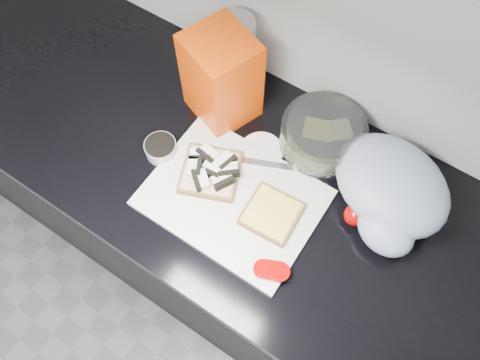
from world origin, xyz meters
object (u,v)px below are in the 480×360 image
object	(u,v)px
cutting_board	(233,198)
bread_bag	(221,78)
steel_canister	(236,57)
glass_bowl	(322,136)

from	to	relation	value
cutting_board	bread_bag	distance (m)	0.29
bread_bag	steel_canister	distance (m)	0.08
steel_canister	cutting_board	bearing A→B (deg)	-57.59
glass_bowl	bread_bag	world-z (taller)	bread_bag
cutting_board	bread_bag	size ratio (longest dim) A/B	1.65
cutting_board	steel_canister	size ratio (longest dim) A/B	1.75
bread_bag	steel_canister	bearing A→B (deg)	118.29
steel_canister	bread_bag	bearing A→B (deg)	-82.31
glass_bowl	bread_bag	bearing A→B (deg)	-171.68
bread_bag	steel_canister	world-z (taller)	bread_bag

